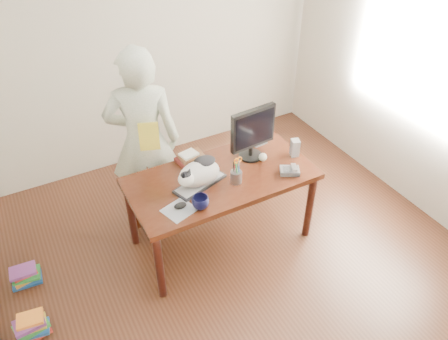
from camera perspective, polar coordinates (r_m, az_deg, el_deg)
room at (r=2.96m, az=5.09°, el=2.02°), size 4.50×4.50×4.50m
desk at (r=3.88m, az=-0.91°, el=-1.90°), size 1.60×0.80×0.75m
keyboard at (r=3.64m, az=-3.16°, el=-1.76°), size 0.50×0.31×0.03m
cat at (r=3.55m, az=-3.37°, el=-0.40°), size 0.44×0.32×0.26m
monitor at (r=3.81m, az=3.79°, el=5.09°), size 0.44×0.23×0.49m
pen_cup at (r=3.63m, az=1.61°, el=-0.72°), size 0.11×0.11×0.25m
mousepad at (r=3.42m, az=-5.88°, el=-5.21°), size 0.28×0.27×0.01m
mouse at (r=3.42m, az=-5.73°, el=-4.65°), size 0.12×0.09×0.04m
coffee_mug at (r=3.40m, az=-3.09°, el=-4.23°), size 0.18×0.18×0.11m
phone at (r=3.80m, az=8.63°, el=-0.05°), size 0.20×0.18×0.08m
speaker at (r=3.99m, az=9.24°, el=2.89°), size 0.09×0.10×0.16m
baseball at (r=3.91m, az=5.10°, el=1.69°), size 0.07×0.07×0.07m
book_stack at (r=3.89m, az=-4.42°, el=1.64°), size 0.26×0.20×0.09m
calculator at (r=4.16m, az=4.19°, el=4.07°), size 0.16×0.20×0.06m
person at (r=3.96m, az=-10.39°, el=3.64°), size 0.76×0.62×1.79m
held_book at (r=3.74m, az=-9.76°, el=4.35°), size 0.19×0.15×0.24m
book_pile_a at (r=3.83m, az=-23.79°, el=-18.15°), size 0.27×0.22×0.18m
book_pile_b at (r=4.20m, az=-24.52°, el=-12.41°), size 0.26×0.20×0.15m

